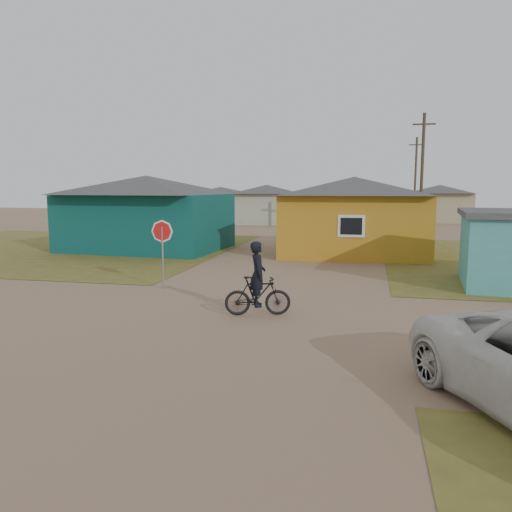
{
  "coord_description": "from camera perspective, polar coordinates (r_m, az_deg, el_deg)",
  "views": [
    {
      "loc": [
        3.19,
        -11.68,
        3.39
      ],
      "look_at": [
        -0.09,
        3.0,
        1.3
      ],
      "focal_mm": 35.0,
      "sensor_mm": 36.0,
      "label": 1
    }
  ],
  "objects": [
    {
      "name": "ground",
      "position": [
        12.57,
        -2.6,
        -7.74
      ],
      "size": [
        120.0,
        120.0,
        0.0
      ],
      "primitive_type": "plane",
      "color": "#8E6C52"
    },
    {
      "name": "house_yellow",
      "position": [
        25.73,
        11.08,
        4.67
      ],
      "size": [
        7.72,
        6.76,
        3.9
      ],
      "color": "#B6801C",
      "rests_on": "ground"
    },
    {
      "name": "utility_pole_near",
      "position": [
        33.85,
        18.42,
        8.77
      ],
      "size": [
        1.4,
        0.2,
        8.0
      ],
      "color": "#423827",
      "rests_on": "ground"
    },
    {
      "name": "house_pale_north",
      "position": [
        60.21,
        -4.03,
        6.32
      ],
      "size": [
        6.28,
        5.81,
        3.4
      ],
      "color": "#9DA38C",
      "rests_on": "ground"
    },
    {
      "name": "house_pale_west",
      "position": [
        46.62,
        1.22,
        6.01
      ],
      "size": [
        7.04,
        6.15,
        3.6
      ],
      "color": "#9DA38C",
      "rests_on": "ground"
    },
    {
      "name": "stop_sign",
      "position": [
        16.78,
        -10.66,
        2.04
      ],
      "size": [
        0.71,
        0.33,
        2.31
      ],
      "color": "gray",
      "rests_on": "ground"
    },
    {
      "name": "house_beige_east",
      "position": [
        52.15,
        20.2,
        5.73
      ],
      "size": [
        6.95,
        6.05,
        3.6
      ],
      "color": "tan",
      "rests_on": "ground"
    },
    {
      "name": "house_teal",
      "position": [
        27.79,
        -12.34,
        4.97
      ],
      "size": [
        8.93,
        7.08,
        4.0
      ],
      "color": "#0B403E",
      "rests_on": "ground"
    },
    {
      "name": "cyclist",
      "position": [
        13.21,
        0.2,
        -3.74
      ],
      "size": [
        1.82,
        0.94,
        1.98
      ],
      "color": "black",
      "rests_on": "ground"
    },
    {
      "name": "grass_nw",
      "position": [
        30.27,
        -22.12,
        0.9
      ],
      "size": [
        20.0,
        18.0,
        0.0
      ],
      "primitive_type": "cube",
      "color": "olive",
      "rests_on": "ground"
    },
    {
      "name": "utility_pole_far",
      "position": [
        49.87,
        17.74,
        8.39
      ],
      "size": [
        1.4,
        0.2,
        8.0
      ],
      "color": "#423827",
      "rests_on": "ground"
    }
  ]
}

